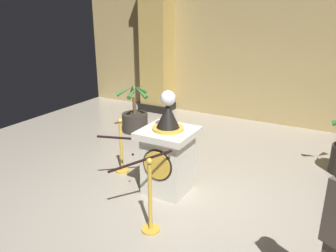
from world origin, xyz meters
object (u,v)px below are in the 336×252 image
object	(u,v)px
pedestal_clock	(168,154)
potted_palm_left	(135,118)
stanchion_far	(150,206)
stanchion_near	(122,154)

from	to	relation	value
pedestal_clock	potted_palm_left	world-z (taller)	pedestal_clock
stanchion_far	potted_palm_left	distance (m)	3.81
pedestal_clock	potted_palm_left	size ratio (longest dim) A/B	1.40
pedestal_clock	stanchion_near	world-z (taller)	pedestal_clock
stanchion_near	potted_palm_left	distance (m)	2.09
pedestal_clock	stanchion_far	world-z (taller)	pedestal_clock
pedestal_clock	stanchion_far	size ratio (longest dim) A/B	1.57
potted_palm_left	stanchion_near	bearing A→B (deg)	-61.86
potted_palm_left	stanchion_far	bearing A→B (deg)	-52.65
pedestal_clock	stanchion_far	distance (m)	1.09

